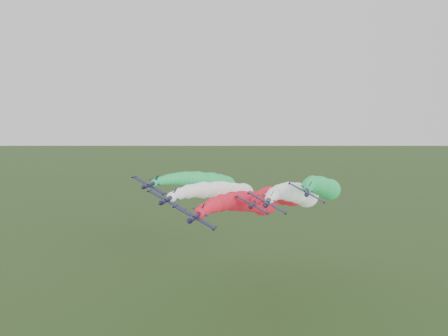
% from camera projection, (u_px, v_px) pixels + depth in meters
% --- Properties ---
extents(jet_lead, '(15.38, 71.13, 14.98)m').
position_uv_depth(jet_lead, '(251.00, 202.00, 130.76)').
color(jet_lead, '#131236').
rests_on(jet_lead, ground).
extents(jet_inner_left, '(15.74, 71.48, 15.33)m').
position_uv_depth(jet_inner_left, '(226.00, 192.00, 143.20)').
color(jet_inner_left, '#131236').
rests_on(jet_inner_left, ground).
extents(jet_inner_right, '(15.94, 71.69, 15.54)m').
position_uv_depth(jet_inner_right, '(297.00, 194.00, 139.48)').
color(jet_inner_right, '#131236').
rests_on(jet_inner_right, ground).
extents(jet_outer_left, '(15.29, 71.04, 14.88)m').
position_uv_depth(jet_outer_left, '(209.00, 182.00, 154.42)').
color(jet_outer_left, '#131236').
rests_on(jet_outer_left, ground).
extents(jet_outer_right, '(15.70, 71.45, 15.29)m').
position_uv_depth(jet_outer_right, '(322.00, 187.00, 145.97)').
color(jet_outer_right, '#131236').
rests_on(jet_outer_right, ground).
extents(jet_trail, '(15.16, 70.90, 14.75)m').
position_uv_depth(jet_trail, '(281.00, 196.00, 155.00)').
color(jet_trail, '#131236').
rests_on(jet_trail, ground).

